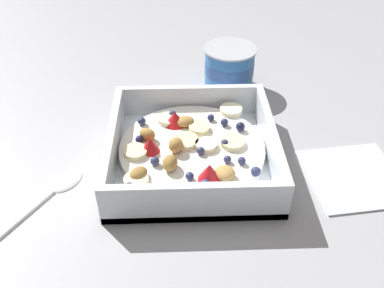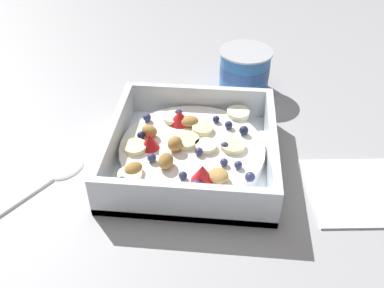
{
  "view_description": "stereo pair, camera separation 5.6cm",
  "coord_description": "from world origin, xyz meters",
  "px_view_note": "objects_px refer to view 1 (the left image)",
  "views": [
    {
      "loc": [
        -0.03,
        -0.45,
        0.38
      ],
      "look_at": [
        -0.02,
        -0.02,
        0.03
      ],
      "focal_mm": 39.44,
      "sensor_mm": 36.0,
      "label": 1
    },
    {
      "loc": [
        0.02,
        -0.45,
        0.38
      ],
      "look_at": [
        -0.02,
        -0.02,
        0.03
      ],
      "focal_mm": 39.44,
      "sensor_mm": 36.0,
      "label": 2
    }
  ],
  "objects_px": {
    "fruit_bowl": "(191,151)",
    "spoon": "(51,191)",
    "yogurt_cup": "(229,67)",
    "folded_napkin": "(354,176)"
  },
  "relations": [
    {
      "from": "fruit_bowl",
      "to": "spoon",
      "type": "bearing_deg",
      "value": -162.41
    },
    {
      "from": "yogurt_cup",
      "to": "fruit_bowl",
      "type": "bearing_deg",
      "value": -109.6
    },
    {
      "from": "folded_napkin",
      "to": "fruit_bowl",
      "type": "bearing_deg",
      "value": 169.61
    },
    {
      "from": "fruit_bowl",
      "to": "yogurt_cup",
      "type": "relative_size",
      "value": 2.5
    },
    {
      "from": "yogurt_cup",
      "to": "folded_napkin",
      "type": "bearing_deg",
      "value": -59.12
    },
    {
      "from": "spoon",
      "to": "folded_napkin",
      "type": "xyz_separation_m",
      "value": [
        0.39,
        0.02,
        -0.0
      ]
    },
    {
      "from": "yogurt_cup",
      "to": "folded_napkin",
      "type": "xyz_separation_m",
      "value": [
        0.14,
        -0.24,
        -0.03
      ]
    },
    {
      "from": "yogurt_cup",
      "to": "spoon",
      "type": "bearing_deg",
      "value": -134.21
    },
    {
      "from": "spoon",
      "to": "yogurt_cup",
      "type": "distance_m",
      "value": 0.36
    },
    {
      "from": "spoon",
      "to": "yogurt_cup",
      "type": "xyz_separation_m",
      "value": [
        0.25,
        0.25,
        0.03
      ]
    }
  ]
}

